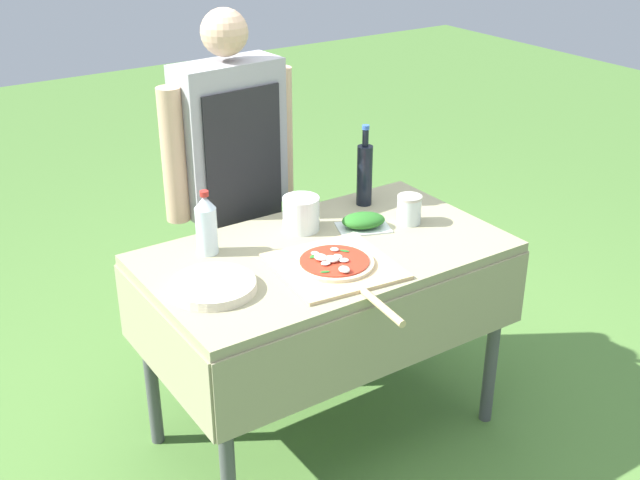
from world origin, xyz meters
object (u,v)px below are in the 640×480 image
(water_bottle, at_px, (206,224))
(mixing_tub, at_px, (301,214))
(plate_stack, at_px, (213,286))
(prep_table, at_px, (325,275))
(pizza_on_peel, at_px, (336,266))
(oil_bottle, at_px, (365,173))
(sauce_jar, at_px, (409,211))
(person_cook, at_px, (232,173))
(herb_container, at_px, (363,221))

(water_bottle, height_order, mixing_tub, water_bottle)
(plate_stack, bearing_deg, prep_table, 6.05)
(pizza_on_peel, distance_m, water_bottle, 0.47)
(oil_bottle, bearing_deg, plate_stack, -159.96)
(water_bottle, distance_m, sauce_jar, 0.76)
(oil_bottle, distance_m, sauce_jar, 0.25)
(prep_table, xyz_separation_m, person_cook, (-0.06, 0.56, 0.22))
(herb_container, relative_size, sauce_jar, 2.08)
(sauce_jar, bearing_deg, pizza_on_peel, -160.14)
(mixing_tub, bearing_deg, oil_bottle, 10.76)
(sauce_jar, bearing_deg, water_bottle, 165.56)
(herb_container, bearing_deg, oil_bottle, 52.93)
(mixing_tub, bearing_deg, herb_container, -31.74)
(person_cook, relative_size, sauce_jar, 14.27)
(person_cook, xyz_separation_m, mixing_tub, (0.08, -0.37, -0.06))
(plate_stack, bearing_deg, oil_bottle, 20.04)
(water_bottle, xyz_separation_m, mixing_tub, (0.37, -0.02, -0.04))
(plate_stack, height_order, sauce_jar, sauce_jar)
(water_bottle, bearing_deg, sauce_jar, -14.44)
(oil_bottle, distance_m, plate_stack, 0.87)
(person_cook, height_order, plate_stack, person_cook)
(herb_container, distance_m, sauce_jar, 0.18)
(pizza_on_peel, distance_m, oil_bottle, 0.58)
(person_cook, height_order, sauce_jar, person_cook)
(oil_bottle, distance_m, herb_container, 0.25)
(person_cook, height_order, herb_container, person_cook)
(person_cook, bearing_deg, prep_table, 92.25)
(mixing_tub, height_order, plate_stack, mixing_tub)
(prep_table, xyz_separation_m, pizza_on_peel, (-0.06, -0.15, 0.12))
(mixing_tub, bearing_deg, sauce_jar, -25.30)
(person_cook, xyz_separation_m, oil_bottle, (0.41, -0.31, 0.01))
(water_bottle, bearing_deg, mixing_tub, -2.61)
(herb_container, xyz_separation_m, plate_stack, (-0.67, -0.11, -0.01))
(person_cook, height_order, pizza_on_peel, person_cook)
(prep_table, relative_size, water_bottle, 5.55)
(mixing_tub, bearing_deg, water_bottle, 177.39)
(sauce_jar, bearing_deg, person_cook, 129.36)
(person_cook, distance_m, water_bottle, 0.46)
(prep_table, height_order, plate_stack, plate_stack)
(water_bottle, xyz_separation_m, herb_container, (0.56, -0.14, -0.08))
(oil_bottle, height_order, sauce_jar, oil_bottle)
(mixing_tub, relative_size, plate_stack, 0.48)
(herb_container, height_order, sauce_jar, sauce_jar)
(pizza_on_peel, bearing_deg, water_bottle, 136.42)
(mixing_tub, relative_size, sauce_jar, 1.25)
(person_cook, distance_m, herb_container, 0.57)
(prep_table, distance_m, pizza_on_peel, 0.20)
(herb_container, xyz_separation_m, sauce_jar, (0.17, -0.05, 0.02))
(person_cook, bearing_deg, mixing_tub, 98.14)
(pizza_on_peel, height_order, mixing_tub, mixing_tub)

